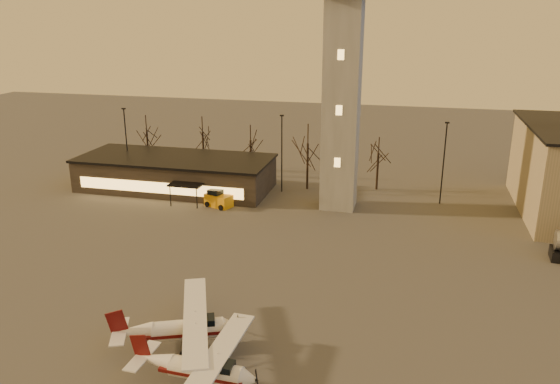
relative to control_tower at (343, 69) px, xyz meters
name	(u,v)px	position (x,y,z in m)	size (l,w,h in m)	color
ground	(278,344)	(0.00, -30.00, -16.33)	(220.00, 220.00, 0.00)	#474441
control_tower	(343,69)	(0.00, 0.00, 0.00)	(6.80, 6.80, 32.60)	gray
terminal	(176,173)	(-21.99, 1.98, -14.17)	(25.40, 12.20, 4.30)	black
light_poles	(345,161)	(0.50, 1.00, -10.92)	(58.50, 12.25, 10.14)	black
tree_row	(251,137)	(-13.70, 9.16, -10.39)	(37.20, 9.20, 8.80)	black
cessna_front	(208,374)	(-2.98, -35.70, -15.27)	(8.85, 11.18, 3.08)	silver
cessna_rear	(190,332)	(-5.87, -31.66, -15.21)	(9.46, 11.45, 3.25)	white
service_cart	(218,200)	(-14.07, -3.48, -15.54)	(3.64, 2.93, 2.05)	orange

